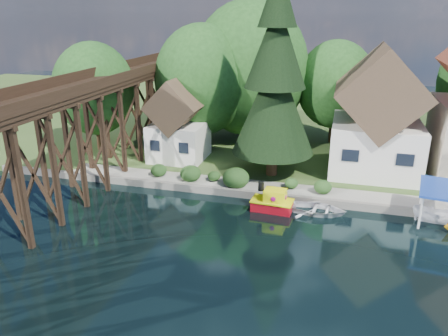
{
  "coord_description": "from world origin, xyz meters",
  "views": [
    {
      "loc": [
        3.83,
        -23.4,
        14.23
      ],
      "look_at": [
        -4.18,
        6.0,
        3.12
      ],
      "focal_mm": 35.0,
      "sensor_mm": 36.0,
      "label": 1
    }
  ],
  "objects_px": {
    "house_left": "(378,120)",
    "boat_canopy": "(440,209)",
    "tugboat": "(273,202)",
    "boat_white_a": "(318,208)",
    "trestle_bridge": "(74,131)",
    "conifer": "(275,80)",
    "shed": "(179,125)"
  },
  "relations": [
    {
      "from": "house_left",
      "to": "boat_canopy",
      "type": "xyz_separation_m",
      "value": [
        4.08,
        -8.89,
        -3.96
      ]
    },
    {
      "from": "tugboat",
      "to": "boat_canopy",
      "type": "distance_m",
      "value": 11.6
    },
    {
      "from": "boat_white_a",
      "to": "trestle_bridge",
      "type": "bearing_deg",
      "value": 98.39
    },
    {
      "from": "boat_white_a",
      "to": "tugboat",
      "type": "bearing_deg",
      "value": 100.27
    },
    {
      "from": "boat_canopy",
      "to": "conifer",
      "type": "bearing_deg",
      "value": 157.11
    },
    {
      "from": "trestle_bridge",
      "to": "tugboat",
      "type": "bearing_deg",
      "value": 4.03
    },
    {
      "from": "trestle_bridge",
      "to": "conifer",
      "type": "xyz_separation_m",
      "value": [
        14.4,
        7.3,
        3.4
      ]
    },
    {
      "from": "shed",
      "to": "boat_white_a",
      "type": "relative_size",
      "value": 1.9
    },
    {
      "from": "conifer",
      "to": "tugboat",
      "type": "relative_size",
      "value": 5.38
    },
    {
      "from": "conifer",
      "to": "boat_white_a",
      "type": "height_order",
      "value": "conifer"
    },
    {
      "from": "tugboat",
      "to": "boat_canopy",
      "type": "height_order",
      "value": "boat_canopy"
    },
    {
      "from": "tugboat",
      "to": "boat_canopy",
      "type": "xyz_separation_m",
      "value": [
        11.56,
        0.84,
        0.51
      ]
    },
    {
      "from": "conifer",
      "to": "house_left",
      "type": "bearing_deg",
      "value": 22.32
    },
    {
      "from": "house_left",
      "to": "shed",
      "type": "relative_size",
      "value": 1.4
    },
    {
      "from": "boat_canopy",
      "to": "trestle_bridge",
      "type": "bearing_deg",
      "value": -175.91
    },
    {
      "from": "shed",
      "to": "boat_white_a",
      "type": "bearing_deg",
      "value": -29.61
    },
    {
      "from": "house_left",
      "to": "boat_white_a",
      "type": "distance_m",
      "value": 11.28
    },
    {
      "from": "house_left",
      "to": "conifer",
      "type": "distance_m",
      "value": 9.98
    },
    {
      "from": "boat_white_a",
      "to": "boat_canopy",
      "type": "distance_m",
      "value": 8.29
    },
    {
      "from": "conifer",
      "to": "tugboat",
      "type": "bearing_deg",
      "value": -79.65
    },
    {
      "from": "boat_white_a",
      "to": "conifer",
      "type": "bearing_deg",
      "value": 41.27
    },
    {
      "from": "conifer",
      "to": "tugboat",
      "type": "distance_m",
      "value": 10.25
    },
    {
      "from": "trestle_bridge",
      "to": "house_left",
      "type": "xyz_separation_m",
      "value": [
        23.0,
        10.83,
        -0.21
      ]
    },
    {
      "from": "shed",
      "to": "tugboat",
      "type": "bearing_deg",
      "value": -38.03
    },
    {
      "from": "trestle_bridge",
      "to": "boat_canopy",
      "type": "bearing_deg",
      "value": 4.09
    },
    {
      "from": "shed",
      "to": "conifer",
      "type": "relative_size",
      "value": 0.46
    },
    {
      "from": "tugboat",
      "to": "conifer",
      "type": "bearing_deg",
      "value": 100.35
    },
    {
      "from": "shed",
      "to": "tugboat",
      "type": "xyz_separation_m",
      "value": [
        10.53,
        -8.23,
        -3.16
      ]
    },
    {
      "from": "conifer",
      "to": "trestle_bridge",
      "type": "bearing_deg",
      "value": -153.13
    },
    {
      "from": "trestle_bridge",
      "to": "boat_canopy",
      "type": "relative_size",
      "value": 9.4
    },
    {
      "from": "shed",
      "to": "boat_canopy",
      "type": "height_order",
      "value": "shed"
    },
    {
      "from": "shed",
      "to": "boat_white_a",
      "type": "distance_m",
      "value": 16.28
    }
  ]
}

